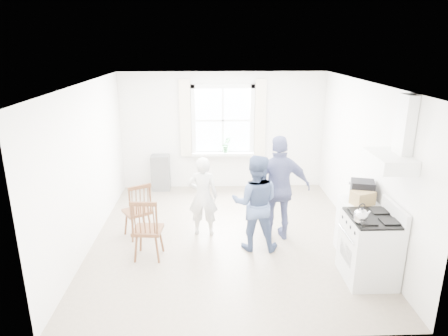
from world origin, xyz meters
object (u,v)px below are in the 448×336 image
at_px(windsor_chair_a, 139,205).
at_px(windsor_chair_b, 146,224).
at_px(gas_stove, 370,248).
at_px(person_left, 203,196).
at_px(stereo_stack, 362,190).
at_px(person_mid, 255,203).
at_px(low_cabinet, 357,227).
at_px(person_right, 279,189).

distance_m(windsor_chair_a, windsor_chair_b, 0.78).
relative_size(gas_stove, person_left, 0.80).
height_order(stereo_stack, windsor_chair_a, stereo_stack).
xyz_separation_m(windsor_chair_b, person_mid, (1.68, 0.35, 0.17)).
height_order(low_cabinet, windsor_chair_b, windsor_chair_b).
distance_m(stereo_stack, windsor_chair_b, 3.31).
bearing_deg(windsor_chair_a, person_left, 6.56).
xyz_separation_m(stereo_stack, windsor_chair_b, (-3.28, -0.14, -0.44)).
distance_m(low_cabinet, windsor_chair_b, 3.24).
relative_size(windsor_chair_a, person_left, 0.71).
bearing_deg(low_cabinet, windsor_chair_b, -178.22).
bearing_deg(windsor_chair_b, gas_stove, -10.71).
distance_m(windsor_chair_b, person_left, 1.21).
bearing_deg(person_mid, windsor_chair_b, 18.74).
height_order(low_cabinet, stereo_stack, stereo_stack).
bearing_deg(low_cabinet, person_right, 153.12).
xyz_separation_m(gas_stove, person_left, (-2.33, 1.47, 0.21)).
bearing_deg(stereo_stack, windsor_chair_a, 170.23).
distance_m(windsor_chair_a, person_left, 1.08).
distance_m(person_left, person_right, 1.29).
height_order(stereo_stack, person_mid, person_mid).
bearing_deg(gas_stove, stereo_stack, 81.52).
height_order(person_mid, person_right, person_right).
relative_size(low_cabinet, person_mid, 0.58).
bearing_deg(person_left, low_cabinet, 167.31).
bearing_deg(gas_stove, low_cabinet, 84.32).
bearing_deg(person_right, windsor_chair_a, -5.84).
bearing_deg(stereo_stack, person_right, 155.63).
height_order(windsor_chair_b, person_mid, person_mid).
bearing_deg(person_right, gas_stove, 125.75).
bearing_deg(gas_stove, windsor_chair_a, 158.36).
distance_m(stereo_stack, person_mid, 1.64).
distance_m(low_cabinet, windsor_chair_a, 3.52).
relative_size(person_left, person_right, 0.78).
relative_size(low_cabinet, person_left, 0.65).
relative_size(low_cabinet, windsor_chair_b, 0.90).
height_order(windsor_chair_a, windsor_chair_b, windsor_chair_b).
bearing_deg(person_left, person_mid, 153.04).
bearing_deg(person_right, person_mid, 33.28).
height_order(windsor_chair_b, person_left, person_left).
xyz_separation_m(stereo_stack, windsor_chair_a, (-3.50, 0.60, -0.45)).
height_order(low_cabinet, person_mid, person_mid).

